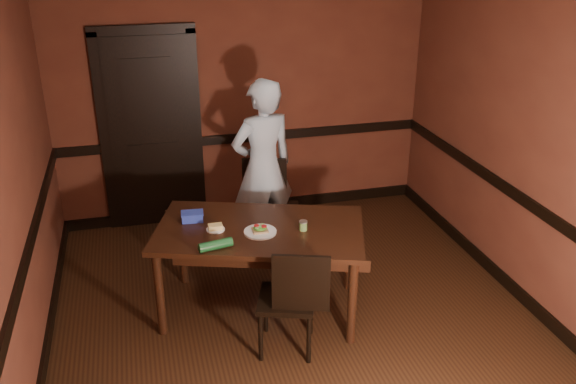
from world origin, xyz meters
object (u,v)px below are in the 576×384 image
dining_table (260,270)px  person (263,168)px  sauce_jar (303,225)px  chair_far (275,209)px  sandwich_plate (260,231)px  food_tub (192,216)px  cheese_saucer (215,228)px  chair_near (287,297)px

dining_table → person: person is taller
sauce_jar → chair_far: bearing=88.9°
chair_far → sauce_jar: (-0.02, -1.07, 0.35)m
sandwich_plate → food_tub: bearing=144.6°
sauce_jar → cheese_saucer: 0.71m
chair_near → person: size_ratio=0.51×
dining_table → chair_far: bearing=88.3°
food_tub → cheese_saucer: bearing=-48.3°
chair_far → food_tub: bearing=-124.4°
dining_table → sandwich_plate: bearing=-80.4°
chair_near → dining_table: bearing=-62.2°
dining_table → person: bearing=94.9°
person → food_tub: size_ratio=9.14×
person → sandwich_plate: person is taller
chair_near → person: (0.17, 1.61, 0.43)m
chair_near → cheese_saucer: 0.82m
chair_far → dining_table: bearing=-93.0°
person → cheese_saucer: 1.18m
chair_near → cheese_saucer: bearing=-34.8°
sandwich_plate → cheese_saucer: sandwich_plate is taller
chair_far → cheese_saucer: size_ratio=6.27×
person → chair_near: bearing=69.9°
sandwich_plate → food_tub: size_ratio=1.36×
dining_table → food_tub: food_tub is taller
chair_far → sandwich_plate: size_ratio=3.61×
sandwich_plate → sauce_jar: bearing=-6.3°
sauce_jar → food_tub: 0.93m
sandwich_plate → sauce_jar: size_ratio=3.24×
chair_far → food_tub: chair_far is taller
dining_table → sauce_jar: sauce_jar is taller
chair_near → sandwich_plate: size_ratio=3.46×
cheese_saucer → food_tub: food_tub is taller
food_tub → person: bearing=50.7°
sandwich_plate → sauce_jar: 0.35m
chair_near → chair_far: bearing=-81.3°
dining_table → cheese_saucer: 0.55m
chair_far → cheese_saucer: 1.19m
sandwich_plate → chair_near: bearing=-77.6°
cheese_saucer → person: bearing=58.7°
sauce_jar → cheese_saucer: sauce_jar is taller
dining_table → chair_far: size_ratio=1.77×
chair_far → chair_near: bearing=-82.8°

